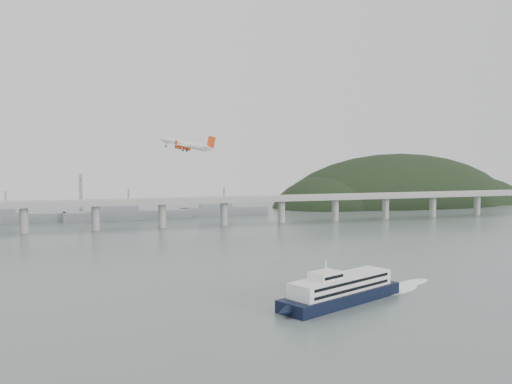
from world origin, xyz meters
name	(u,v)px	position (x,y,z in m)	size (l,w,h in m)	color
ground	(294,279)	(0.00, 0.00, 0.00)	(900.00, 900.00, 0.00)	#576562
bridge	(198,204)	(-1.15, 200.00, 17.65)	(800.00, 22.00, 23.90)	#979794
headland	(410,220)	(285.18, 331.75, -19.34)	(365.00, 155.00, 156.00)	black
ferry	(341,290)	(1.76, -42.87, 4.76)	(87.50, 45.20, 17.53)	black
airliner	(186,144)	(-36.43, 64.31, 61.69)	(29.26, 27.58, 9.73)	white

